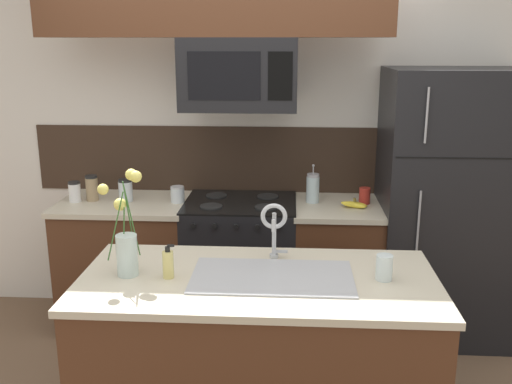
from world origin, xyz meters
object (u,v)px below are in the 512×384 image
(storage_jar_medium, at_px, (92,188))
(french_press, at_px, (313,188))
(refrigerator, at_px, (447,206))
(drinking_glass, at_px, (384,267))
(flower_vase, at_px, (127,242))
(storage_jar_tall, at_px, (75,192))
(storage_jar_short, at_px, (126,190))
(dish_soap_bottle, at_px, (168,264))
(coffee_tin, at_px, (365,196))
(storage_jar_squat, at_px, (178,194))
(sink_faucet, at_px, (274,224))
(microwave, at_px, (239,74))
(banana_bunch, at_px, (354,205))
(stove_range, at_px, (241,264))

(storage_jar_medium, relative_size, french_press, 0.67)
(refrigerator, bearing_deg, drinking_glass, -116.03)
(drinking_glass, xyz_separation_m, flower_vase, (-1.21, -0.00, 0.10))
(flower_vase, bearing_deg, french_press, 54.78)
(flower_vase, bearing_deg, storage_jar_tall, 120.40)
(storage_jar_short, bearing_deg, storage_jar_tall, -174.29)
(dish_soap_bottle, distance_m, flower_vase, 0.22)
(coffee_tin, distance_m, flower_vase, 1.82)
(refrigerator, relative_size, coffee_tin, 16.56)
(storage_jar_tall, distance_m, dish_soap_bottle, 1.56)
(storage_jar_squat, xyz_separation_m, french_press, (0.93, 0.06, 0.04))
(refrigerator, relative_size, sink_faucet, 5.95)
(storage_jar_short, xyz_separation_m, french_press, (1.29, 0.05, 0.02))
(microwave, bearing_deg, banana_bunch, -2.90)
(storage_jar_tall, relative_size, storage_jar_medium, 0.79)
(storage_jar_short, bearing_deg, french_press, 2.27)
(storage_jar_tall, relative_size, flower_vase, 0.29)
(microwave, relative_size, coffee_tin, 6.77)
(coffee_tin, bearing_deg, dish_soap_bottle, -128.89)
(french_press, xyz_separation_m, coffee_tin, (0.35, -0.01, -0.04))
(stove_range, bearing_deg, drinking_glass, -57.89)
(microwave, xyz_separation_m, drinking_glass, (0.78, -1.22, -0.81))
(storage_jar_medium, height_order, coffee_tin, storage_jar_medium)
(sink_faucet, distance_m, flower_vase, 0.72)
(french_press, bearing_deg, storage_jar_medium, -178.16)
(storage_jar_short, height_order, banana_bunch, storage_jar_short)
(stove_range, distance_m, storage_jar_squat, 0.66)
(refrigerator, relative_size, storage_jar_short, 11.79)
(banana_bunch, xyz_separation_m, drinking_glass, (0.01, -1.18, 0.04))
(refrigerator, bearing_deg, storage_jar_short, -179.71)
(banana_bunch, xyz_separation_m, flower_vase, (-1.20, -1.19, 0.14))
(french_press, bearing_deg, storage_jar_squat, -176.53)
(refrigerator, xyz_separation_m, storage_jar_short, (-2.19, -0.01, 0.08))
(coffee_tin, distance_m, dish_soap_bottle, 1.71)
(storage_jar_short, bearing_deg, coffee_tin, 1.43)
(sink_faucet, relative_size, dish_soap_bottle, 1.85)
(flower_vase, bearing_deg, storage_jar_medium, 115.75)
(stove_range, distance_m, coffee_tin, 0.99)
(storage_jar_squat, relative_size, flower_vase, 0.23)
(microwave, bearing_deg, drinking_glass, -57.45)
(sink_faucet, bearing_deg, microwave, 104.39)
(sink_faucet, height_order, dish_soap_bottle, sink_faucet)
(dish_soap_bottle, bearing_deg, storage_jar_squat, 99.19)
(storage_jar_short, bearing_deg, storage_jar_medium, 179.50)
(storage_jar_tall, bearing_deg, french_press, 3.00)
(storage_jar_short, relative_size, sink_faucet, 0.50)
(coffee_tin, height_order, dish_soap_bottle, dish_soap_bottle)
(french_press, bearing_deg, dish_soap_bottle, -118.23)
(storage_jar_medium, xyz_separation_m, banana_bunch, (1.80, -0.07, -0.07))
(microwave, distance_m, flower_vase, 1.48)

